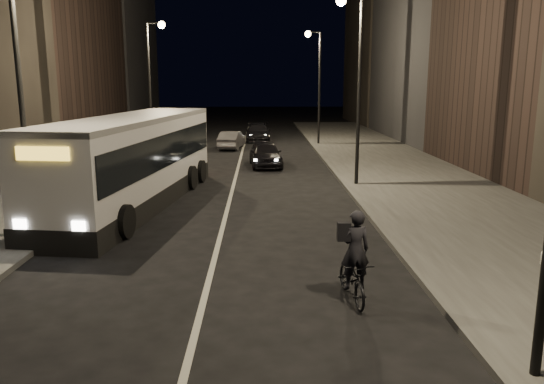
{
  "coord_description": "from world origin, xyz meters",
  "views": [
    {
      "loc": [
        1.27,
        -11.54,
        4.71
      ],
      "look_at": [
        1.6,
        3.79,
        1.5
      ],
      "focal_mm": 35.0,
      "sensor_mm": 36.0,
      "label": 1
    }
  ],
  "objects_px": {
    "streetlight_left_near": "(27,58)",
    "car_near": "(265,154)",
    "streetlight_right_far": "(316,72)",
    "city_bus": "(134,157)",
    "car_far": "(258,132)",
    "streetlight_right_mid": "(354,66)",
    "cyclist_on_bicycle": "(353,271)",
    "streetlight_left_far": "(153,71)",
    "car_mid": "(232,140)"
  },
  "relations": [
    {
      "from": "city_bus",
      "to": "cyclist_on_bicycle",
      "type": "height_order",
      "value": "city_bus"
    },
    {
      "from": "streetlight_left_far",
      "to": "car_far",
      "type": "bearing_deg",
      "value": 54.85
    },
    {
      "from": "streetlight_left_near",
      "to": "cyclist_on_bicycle",
      "type": "bearing_deg",
      "value": -28.74
    },
    {
      "from": "car_mid",
      "to": "streetlight_right_far",
      "type": "bearing_deg",
      "value": -154.75
    },
    {
      "from": "streetlight_left_near",
      "to": "car_near",
      "type": "relative_size",
      "value": 1.95
    },
    {
      "from": "streetlight_left_far",
      "to": "car_far",
      "type": "distance_m",
      "value": 12.05
    },
    {
      "from": "car_near",
      "to": "car_far",
      "type": "relative_size",
      "value": 0.88
    },
    {
      "from": "streetlight_right_far",
      "to": "car_far",
      "type": "height_order",
      "value": "streetlight_right_far"
    },
    {
      "from": "car_mid",
      "to": "streetlight_left_near",
      "type": "bearing_deg",
      "value": 86.32
    },
    {
      "from": "streetlight_right_far",
      "to": "car_near",
      "type": "distance_m",
      "value": 11.6
    },
    {
      "from": "streetlight_left_near",
      "to": "car_near",
      "type": "bearing_deg",
      "value": 64.02
    },
    {
      "from": "car_near",
      "to": "car_mid",
      "type": "height_order",
      "value": "car_near"
    },
    {
      "from": "streetlight_right_far",
      "to": "streetlight_left_near",
      "type": "bearing_deg",
      "value": -113.96
    },
    {
      "from": "cyclist_on_bicycle",
      "to": "car_near",
      "type": "relative_size",
      "value": 0.5
    },
    {
      "from": "streetlight_right_mid",
      "to": "car_far",
      "type": "relative_size",
      "value": 1.72
    },
    {
      "from": "streetlight_right_mid",
      "to": "city_bus",
      "type": "distance_m",
      "value": 10.14
    },
    {
      "from": "car_near",
      "to": "streetlight_left_near",
      "type": "bearing_deg",
      "value": -120.77
    },
    {
      "from": "streetlight_right_mid",
      "to": "streetlight_left_near",
      "type": "xyz_separation_m",
      "value": [
        -10.66,
        -8.0,
        0.0
      ]
    },
    {
      "from": "car_mid",
      "to": "cyclist_on_bicycle",
      "type": "bearing_deg",
      "value": 106.53
    },
    {
      "from": "streetlight_right_far",
      "to": "car_near",
      "type": "bearing_deg",
      "value": -110.97
    },
    {
      "from": "streetlight_left_near",
      "to": "city_bus",
      "type": "relative_size",
      "value": 0.63
    },
    {
      "from": "cyclist_on_bicycle",
      "to": "car_far",
      "type": "distance_m",
      "value": 31.86
    },
    {
      "from": "streetlight_left_near",
      "to": "car_mid",
      "type": "bearing_deg",
      "value": 78.4
    },
    {
      "from": "streetlight_right_far",
      "to": "city_bus",
      "type": "bearing_deg",
      "value": -114.85
    },
    {
      "from": "cyclist_on_bicycle",
      "to": "streetlight_left_far",
      "type": "bearing_deg",
      "value": 103.88
    },
    {
      "from": "streetlight_right_far",
      "to": "city_bus",
      "type": "relative_size",
      "value": 0.63
    },
    {
      "from": "streetlight_left_near",
      "to": "car_near",
      "type": "distance_m",
      "value": 16.34
    },
    {
      "from": "streetlight_right_mid",
      "to": "car_near",
      "type": "bearing_deg",
      "value": 122.03
    },
    {
      "from": "streetlight_left_far",
      "to": "car_near",
      "type": "distance_m",
      "value": 9.17
    },
    {
      "from": "streetlight_right_mid",
      "to": "streetlight_left_far",
      "type": "relative_size",
      "value": 1.0
    },
    {
      "from": "streetlight_right_far",
      "to": "streetlight_left_near",
      "type": "xyz_separation_m",
      "value": [
        -10.66,
        -24.0,
        0.0
      ]
    },
    {
      "from": "city_bus",
      "to": "car_near",
      "type": "height_order",
      "value": "city_bus"
    },
    {
      "from": "cyclist_on_bicycle",
      "to": "car_mid",
      "type": "distance_m",
      "value": 27.1
    },
    {
      "from": "cyclist_on_bicycle",
      "to": "car_near",
      "type": "xyz_separation_m",
      "value": [
        -1.73,
        18.79,
        0.02
      ]
    },
    {
      "from": "car_near",
      "to": "city_bus",
      "type": "bearing_deg",
      "value": -123.51
    },
    {
      "from": "car_far",
      "to": "car_near",
      "type": "bearing_deg",
      "value": -88.35
    },
    {
      "from": "city_bus",
      "to": "car_mid",
      "type": "bearing_deg",
      "value": 88.83
    },
    {
      "from": "streetlight_left_far",
      "to": "car_mid",
      "type": "relative_size",
      "value": 2.12
    },
    {
      "from": "streetlight_left_far",
      "to": "streetlight_left_near",
      "type": "bearing_deg",
      "value": -90.0
    },
    {
      "from": "streetlight_left_near",
      "to": "streetlight_right_mid",
      "type": "bearing_deg",
      "value": 36.88
    },
    {
      "from": "streetlight_right_far",
      "to": "cyclist_on_bicycle",
      "type": "height_order",
      "value": "streetlight_right_far"
    },
    {
      "from": "streetlight_right_mid",
      "to": "car_far",
      "type": "distance_m",
      "value": 20.1
    },
    {
      "from": "streetlight_left_near",
      "to": "cyclist_on_bicycle",
      "type": "distance_m",
      "value": 10.85
    },
    {
      "from": "city_bus",
      "to": "car_mid",
      "type": "relative_size",
      "value": 3.36
    },
    {
      "from": "streetlight_left_near",
      "to": "streetlight_left_far",
      "type": "height_order",
      "value": "same"
    },
    {
      "from": "cyclist_on_bicycle",
      "to": "car_far",
      "type": "relative_size",
      "value": 0.44
    },
    {
      "from": "streetlight_right_mid",
      "to": "city_bus",
      "type": "bearing_deg",
      "value": -159.81
    },
    {
      "from": "streetlight_right_far",
      "to": "city_bus",
      "type": "height_order",
      "value": "streetlight_right_far"
    },
    {
      "from": "streetlight_left_near",
      "to": "car_far",
      "type": "bearing_deg",
      "value": 76.72
    },
    {
      "from": "car_far",
      "to": "streetlight_left_near",
      "type": "bearing_deg",
      "value": -103.7
    }
  ]
}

